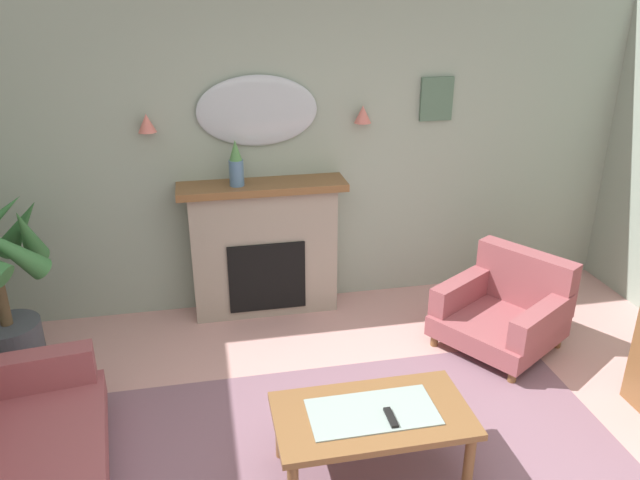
{
  "coord_description": "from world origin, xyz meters",
  "views": [
    {
      "loc": [
        -0.83,
        -2.35,
        2.65
      ],
      "look_at": [
        -0.08,
        1.35,
        1.06
      ],
      "focal_mm": 34.47,
      "sensor_mm": 36.0,
      "label": 1
    }
  ],
  "objects": [
    {
      "name": "wall_back",
      "position": [
        0.0,
        2.6,
        1.32
      ],
      "size": [
        6.73,
        0.1,
        2.63
      ],
      "primitive_type": "cube",
      "color": "#93A393",
      "rests_on": "ground"
    },
    {
      "name": "fireplace",
      "position": [
        -0.34,
        2.37,
        0.57
      ],
      "size": [
        1.36,
        0.36,
        1.16
      ],
      "color": "gray",
      "rests_on": "ground"
    },
    {
      "name": "mantel_vase_centre",
      "position": [
        -0.54,
        2.35,
        1.33
      ],
      "size": [
        0.12,
        0.12,
        0.37
      ],
      "color": "#4C7093",
      "rests_on": "fireplace"
    },
    {
      "name": "wall_mirror",
      "position": [
        -0.34,
        2.52,
        1.71
      ],
      "size": [
        0.96,
        0.06,
        0.56
      ],
      "primitive_type": "ellipsoid",
      "color": "#B2BCC6"
    },
    {
      "name": "wall_sconce_left",
      "position": [
        -1.19,
        2.47,
        1.66
      ],
      "size": [
        0.14,
        0.14,
        0.14
      ],
      "primitive_type": "cone",
      "color": "#D17066"
    },
    {
      "name": "wall_sconce_right",
      "position": [
        0.51,
        2.47,
        1.66
      ],
      "size": [
        0.14,
        0.14,
        0.14
      ],
      "primitive_type": "cone",
      "color": "#D17066"
    },
    {
      "name": "framed_picture",
      "position": [
        1.16,
        2.53,
        1.75
      ],
      "size": [
        0.28,
        0.03,
        0.36
      ],
      "primitive_type": "cube",
      "color": "#4C6B56"
    },
    {
      "name": "coffee_table",
      "position": [
        0.01,
        0.31,
        0.38
      ],
      "size": [
        1.1,
        0.6,
        0.45
      ],
      "color": "brown",
      "rests_on": "ground"
    },
    {
      "name": "tv_remote",
      "position": [
        0.09,
        0.23,
        0.45
      ],
      "size": [
        0.04,
        0.16,
        0.02
      ],
      "primitive_type": "cube",
      "color": "black",
      "rests_on": "coffee_table"
    },
    {
      "name": "armchair_in_corner",
      "position": [
        1.43,
        1.48,
        0.31
      ],
      "size": [
        1.12,
        1.11,
        0.71
      ],
      "color": "#934C51",
      "rests_on": "ground"
    }
  ]
}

